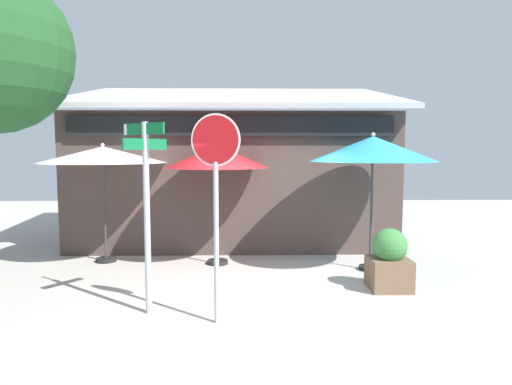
# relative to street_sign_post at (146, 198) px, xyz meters

# --- Properties ---
(ground_plane) EXTENTS (28.00, 28.00, 0.10)m
(ground_plane) POSITION_rel_street_sign_post_xyz_m (1.86, 0.87, -1.77)
(ground_plane) COLOR #ADA8A0
(cafe_building) EXTENTS (8.35, 5.03, 4.39)m
(cafe_building) POSITION_rel_street_sign_post_xyz_m (1.12, 5.81, 0.03)
(cafe_building) COLOR #473833
(cafe_building) RESTS_ON ground
(street_sign_post) EXTENTS (0.69, 0.64, 2.82)m
(street_sign_post) POSITION_rel_street_sign_post_xyz_m (0.00, 0.00, 0.00)
(street_sign_post) COLOR #A8AAB2
(street_sign_post) RESTS_ON ground
(stop_sign) EXTENTS (0.68, 0.22, 2.91)m
(stop_sign) POSITION_rel_street_sign_post_xyz_m (1.04, -0.40, 0.27)
(stop_sign) COLOR #A8AAB2
(stop_sign) RESTS_ON ground
(patio_umbrella_ivory_left) EXTENTS (2.68, 2.68, 2.56)m
(patio_umbrella_ivory_left) POSITION_rel_street_sign_post_xyz_m (-1.60, 3.11, 0.58)
(patio_umbrella_ivory_left) COLOR black
(patio_umbrella_ivory_left) RESTS_ON ground
(patio_umbrella_crimson_center) EXTENTS (2.17, 2.17, 2.58)m
(patio_umbrella_crimson_center) POSITION_rel_street_sign_post_xyz_m (0.83, 2.86, 0.54)
(patio_umbrella_crimson_center) COLOR black
(patio_umbrella_crimson_center) RESTS_ON ground
(patio_umbrella_teal_right) EXTENTS (2.49, 2.49, 2.76)m
(patio_umbrella_teal_right) POSITION_rel_street_sign_post_xyz_m (3.95, 2.31, 0.71)
(patio_umbrella_teal_right) COLOR black
(patio_umbrella_teal_right) RESTS_ON ground
(sidewalk_planter) EXTENTS (0.69, 0.69, 1.07)m
(sidewalk_planter) POSITION_rel_street_sign_post_xyz_m (3.93, 1.06, -1.22)
(sidewalk_planter) COLOR brown
(sidewalk_planter) RESTS_ON ground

